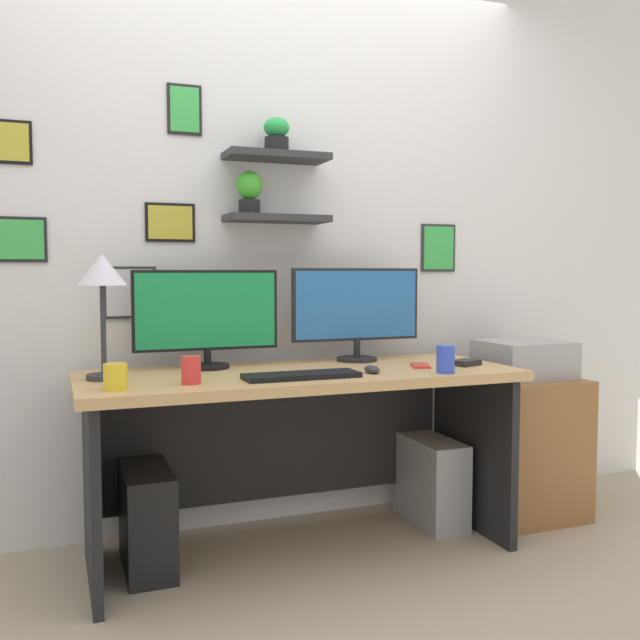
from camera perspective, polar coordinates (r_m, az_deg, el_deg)
The scene contains 17 objects.
ground_plane at distance 3.03m, azimuth -1.51°, elevation -18.34°, with size 8.00×8.00×0.00m, color tan.
back_wall_assembly at distance 3.22m, azimuth -4.23°, elevation 7.58°, with size 4.40×0.24×2.70m.
desk at distance 2.92m, azimuth -1.90°, elevation -8.01°, with size 1.75×0.68×0.75m.
monitor_left at distance 2.93m, azimuth -9.22°, elevation 0.37°, with size 0.60×0.18×0.41m.
monitor_right at distance 3.14m, azimuth 2.98°, elevation 0.84°, with size 0.60×0.18×0.42m.
keyboard at distance 2.64m, azimuth -1.51°, elevation -4.53°, with size 0.44×0.14×0.02m, color black.
computer_mouse at distance 2.78m, azimuth 4.25°, elevation -4.03°, with size 0.06×0.09×0.03m, color #2D2D33.
desk_lamp at distance 2.70m, azimuth -17.30°, elevation 3.12°, with size 0.18×0.18×0.47m.
cell_phone at distance 2.99m, azimuth 8.16°, elevation -3.69°, with size 0.07×0.14×0.01m, color red.
coffee_mug at distance 2.48m, azimuth -16.31°, elevation -4.46°, with size 0.08×0.08×0.09m, color yellow.
pen_cup at distance 2.55m, azimuth -10.45°, elevation -4.02°, with size 0.07×0.07×0.10m, color red.
scissors_tray at distance 3.06m, azimuth 11.78°, elevation -3.41°, with size 0.12×0.08×0.02m, color black.
water_cup at distance 2.81m, azimuth 10.17°, elevation -3.16°, with size 0.07×0.07×0.11m, color blue.
drawer_cabinet at distance 3.52m, azimuth 16.14°, elevation -9.73°, with size 0.44×0.50×0.65m, color brown.
printer at distance 3.44m, azimuth 16.28°, elevation -3.05°, with size 0.38×0.34×0.17m, color #9E9EA3.
computer_tower_left at distance 2.88m, azimuth -13.90°, elevation -15.45°, with size 0.18×0.40×0.39m, color black.
computer_tower_right at distance 3.33m, azimuth 9.03°, elevation -12.77°, with size 0.18×0.40×0.39m, color #99999E.
Camera 1 is at (-0.93, -2.64, 1.15)m, focal length 39.33 mm.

